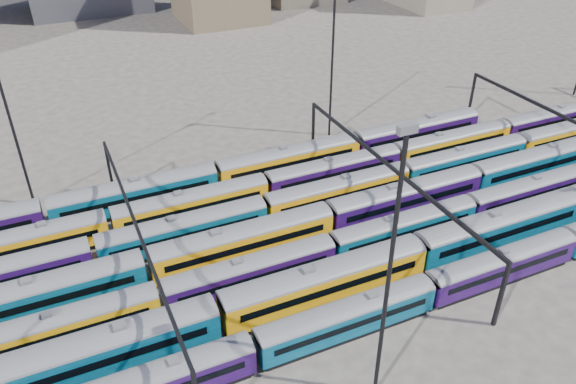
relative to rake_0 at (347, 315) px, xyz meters
name	(u,v)px	position (x,y,z in m)	size (l,w,h in m)	color
ground	(313,239)	(3.92, 15.00, -2.44)	(500.00, 500.00, 0.00)	#433D38
rake_0	(347,315)	(0.00, 0.00, 0.00)	(94.36, 2.77, 4.64)	black
rake_1	(325,279)	(0.29, 5.00, 0.51)	(113.73, 3.33, 5.62)	black
rake_2	(332,246)	(3.74, 10.00, 0.04)	(114.99, 2.81, 4.71)	black
rake_3	(243,238)	(-4.88, 15.00, 0.37)	(108.47, 3.18, 5.36)	black
rake_4	(404,173)	(20.16, 20.00, 0.18)	(121.44, 2.96, 4.98)	black
rake_5	(191,202)	(-7.97, 25.00, 0.15)	(140.06, 2.93, 4.92)	black
rake_6	(135,192)	(-13.92, 30.00, 0.35)	(107.50, 3.15, 5.31)	black
gantry_1	(138,235)	(-16.08, 15.00, 4.35)	(0.35, 40.35, 8.03)	black
gantry_2	(388,173)	(13.92, 15.00, 4.35)	(0.35, 40.35, 8.03)	black
gantry_3	(571,128)	(43.92, 15.00, 4.35)	(0.35, 40.35, 8.03)	black
mast_1	(6,106)	(-26.08, 37.00, 11.53)	(1.40, 0.50, 25.60)	black
mast_2	(390,268)	(-1.08, -7.00, 11.53)	(1.40, 0.50, 25.60)	black
mast_3	(333,51)	(18.92, 39.00, 11.53)	(1.40, 0.50, 25.60)	black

